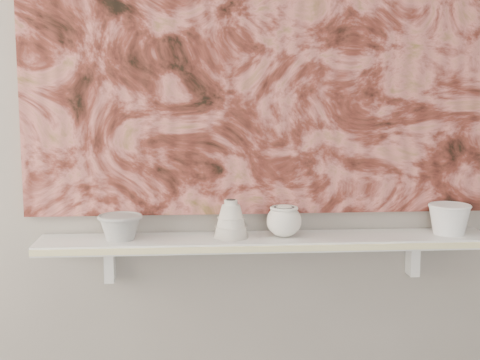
{
  "coord_description": "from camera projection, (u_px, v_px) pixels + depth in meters",
  "views": [
    {
      "loc": [
        -0.23,
        -0.5,
        1.4
      ],
      "look_at": [
        -0.08,
        1.49,
        1.11
      ],
      "focal_mm": 50.0,
      "sensor_mm": 36.0,
      "label": 1
    }
  ],
  "objects": [
    {
      "name": "wall_back",
      "position": [
        264.0,
        100.0,
        2.1
      ],
      "size": [
        3.6,
        0.0,
        3.6
      ],
      "primitive_type": "plane",
      "rotation": [
        1.57,
        0.0,
        0.0
      ],
      "color": "gray",
      "rests_on": "floor"
    },
    {
      "name": "shelf",
      "position": [
        266.0,
        242.0,
        2.07
      ],
      "size": [
        1.4,
        0.18,
        0.03
      ],
      "primitive_type": "cube",
      "color": "white",
      "rests_on": "wall_back"
    },
    {
      "name": "shelf_stripe",
      "position": [
        270.0,
        249.0,
        1.98
      ],
      "size": [
        1.4,
        0.01,
        0.02
      ],
      "primitive_type": "cube",
      "color": "beige",
      "rests_on": "shelf"
    },
    {
      "name": "bracket_left",
      "position": [
        110.0,
        263.0,
        2.11
      ],
      "size": [
        0.03,
        0.06,
        0.12
      ],
      "primitive_type": "cube",
      "color": "white",
      "rests_on": "wall_back"
    },
    {
      "name": "bracket_right",
      "position": [
        413.0,
        257.0,
        2.18
      ],
      "size": [
        0.03,
        0.06,
        0.12
      ],
      "primitive_type": "cube",
      "color": "white",
      "rests_on": "wall_back"
    },
    {
      "name": "painting",
      "position": [
        264.0,
        38.0,
        2.06
      ],
      "size": [
        1.5,
        0.02,
        1.1
      ],
      "primitive_type": "cube",
      "color": "maroon",
      "rests_on": "wall_back"
    },
    {
      "name": "house_motif",
      "position": [
        405.0,
        137.0,
        2.13
      ],
      "size": [
        0.09,
        0.0,
        0.08
      ],
      "primitive_type": "cube",
      "color": "black",
      "rests_on": "painting"
    },
    {
      "name": "bowl_grey",
      "position": [
        120.0,
        227.0,
        2.03
      ],
      "size": [
        0.18,
        0.18,
        0.08
      ],
      "primitive_type": null,
      "rotation": [
        0.0,
        0.0,
        -0.43
      ],
      "color": "#9A9B98",
      "rests_on": "shelf"
    },
    {
      "name": "cup_cream",
      "position": [
        284.0,
        221.0,
        2.06
      ],
      "size": [
        0.13,
        0.13,
        0.1
      ],
      "primitive_type": null,
      "rotation": [
        0.0,
        0.0,
        -0.22
      ],
      "color": "silver",
      "rests_on": "shelf"
    },
    {
      "name": "bell_vessel",
      "position": [
        231.0,
        219.0,
        2.05
      ],
      "size": [
        0.14,
        0.14,
        0.12
      ],
      "primitive_type": null,
      "rotation": [
        0.0,
        0.0,
        -0.31
      ],
      "color": "beige",
      "rests_on": "shelf"
    },
    {
      "name": "bowl_white",
      "position": [
        449.0,
        219.0,
        2.1
      ],
      "size": [
        0.14,
        0.14,
        0.1
      ],
      "primitive_type": null,
      "rotation": [
        0.0,
        0.0,
        0.04
      ],
      "color": "white",
      "rests_on": "shelf"
    }
  ]
}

